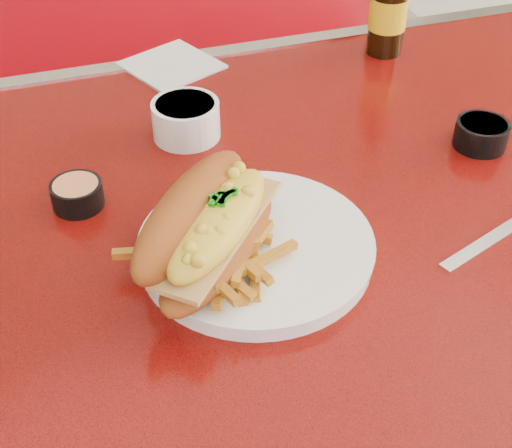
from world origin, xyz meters
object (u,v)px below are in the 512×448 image
object	(u,v)px
dinner_plate	(256,247)
beer_bottle	(390,0)
gravy_ramekin	(186,119)
diner_table	(295,313)
mac_hoagie	(209,227)
sauce_cup_right	(481,133)
booth_bench_far	(169,168)
sauce_cup_left	(77,193)
fork	(304,236)

from	to	relation	value
dinner_plate	beer_bottle	world-z (taller)	beer_bottle
gravy_ramekin	diner_table	bearing A→B (deg)	-66.70
dinner_plate	mac_hoagie	distance (m)	0.07
diner_table	mac_hoagie	size ratio (longest dim) A/B	5.60
diner_table	sauce_cup_right	xyz separation A→B (m)	(0.26, 0.05, 0.18)
dinner_plate	beer_bottle	distance (m)	0.50
gravy_ramekin	beer_bottle	bearing A→B (deg)	21.63
diner_table	dinner_plate	xyz separation A→B (m)	(-0.07, -0.05, 0.17)
booth_bench_far	sauce_cup_left	size ratio (longest dim) A/B	17.48
gravy_ramekin	mac_hoagie	bearing A→B (deg)	-98.58
dinner_plate	sauce_cup_right	world-z (taller)	sauce_cup_right
gravy_ramekin	sauce_cup_right	xyz separation A→B (m)	(0.34, -0.14, -0.01)
sauce_cup_left	dinner_plate	bearing A→B (deg)	-40.87
booth_bench_far	gravy_ramekin	distance (m)	0.81
fork	dinner_plate	bearing A→B (deg)	61.47
diner_table	sauce_cup_right	bearing A→B (deg)	11.64
diner_table	fork	bearing A→B (deg)	-108.18
dinner_plate	sauce_cup_left	world-z (taller)	sauce_cup_left
booth_bench_far	dinner_plate	world-z (taller)	booth_bench_far
fork	beer_bottle	size ratio (longest dim) A/B	0.65
sauce_cup_right	mac_hoagie	bearing A→B (deg)	-163.43
beer_bottle	mac_hoagie	bearing A→B (deg)	-134.67
gravy_ramekin	sauce_cup_right	world-z (taller)	gravy_ramekin
fork	beer_bottle	bearing A→B (deg)	-56.03
mac_hoagie	sauce_cup_right	xyz separation A→B (m)	(0.38, 0.11, -0.04)
mac_hoagie	gravy_ramekin	xyz separation A→B (m)	(0.04, 0.25, -0.03)
sauce_cup_left	sauce_cup_right	size ratio (longest dim) A/B	1.02
beer_bottle	gravy_ramekin	bearing A→B (deg)	-158.37
gravy_ramekin	sauce_cup_left	xyz separation A→B (m)	(-0.15, -0.10, -0.01)
diner_table	sauce_cup_right	world-z (taller)	sauce_cup_right
booth_bench_far	dinner_plate	size ratio (longest dim) A/B	3.90
mac_hoagie	diner_table	bearing A→B (deg)	-21.87
dinner_plate	gravy_ramekin	size ratio (longest dim) A/B	3.09
dinner_plate	fork	world-z (taller)	same
mac_hoagie	fork	bearing A→B (deg)	-48.19
mac_hoagie	booth_bench_far	bearing A→B (deg)	33.97
booth_bench_far	mac_hoagie	world-z (taller)	booth_bench_far
booth_bench_far	sauce_cup_left	xyz separation A→B (m)	(-0.23, -0.72, 0.50)
diner_table	booth_bench_far	world-z (taller)	booth_bench_far
dinner_plate	mac_hoagie	bearing A→B (deg)	-171.35
booth_bench_far	beer_bottle	xyz separation A→B (m)	(0.26, -0.49, 0.56)
fork	gravy_ramekin	bearing A→B (deg)	-5.86
diner_table	fork	distance (m)	0.19
fork	sauce_cup_left	world-z (taller)	sauce_cup_left
mac_hoagie	sauce_cup_right	world-z (taller)	mac_hoagie
booth_bench_far	mac_hoagie	bearing A→B (deg)	-97.75
sauce_cup_left	mac_hoagie	bearing A→B (deg)	-52.89
sauce_cup_right	beer_bottle	bearing A→B (deg)	89.63
fork	sauce_cup_left	size ratio (longest dim) A/B	2.06
booth_bench_far	sauce_cup_right	distance (m)	0.94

